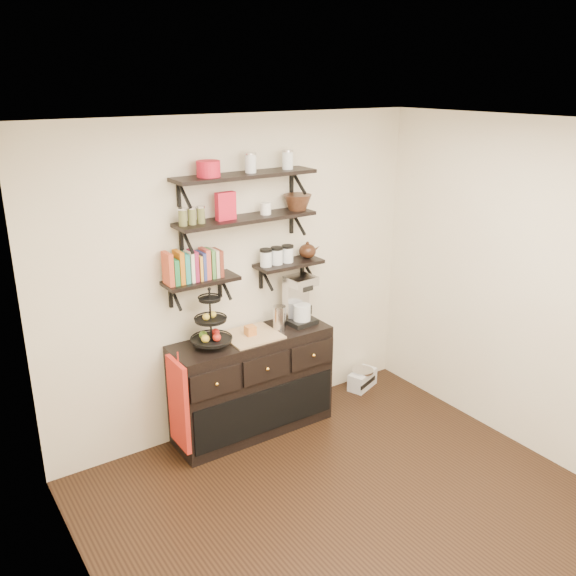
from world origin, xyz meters
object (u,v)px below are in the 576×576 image
Objects in this scene: sideboard at (252,384)px; coffee_maker at (299,300)px; fruit_stand at (211,327)px; radio at (362,379)px.

coffee_maker is (0.51, 0.03, 0.66)m from sideboard.
fruit_stand reaches higher than sideboard.
fruit_stand is at bearing 177.00° from coffee_maker.
coffee_maker is (0.87, 0.03, 0.04)m from fruit_stand.
sideboard is 3.20× the size of coffee_maker.
radio is (1.68, 0.05, -0.97)m from fruit_stand.
fruit_stand reaches higher than coffee_maker.
sideboard is at bearing 161.77° from radio.
radio is at bearing -2.74° from coffee_maker.
fruit_stand is at bearing 161.10° from radio.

